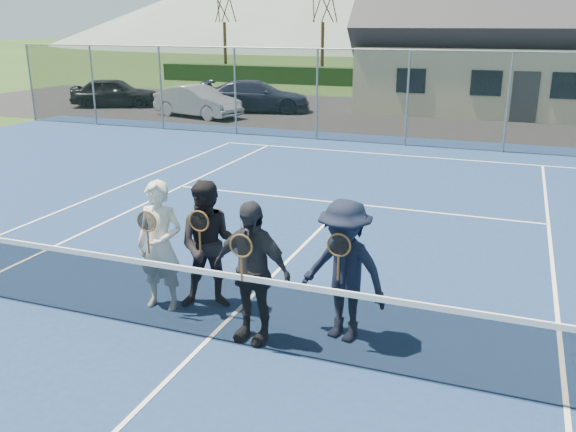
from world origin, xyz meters
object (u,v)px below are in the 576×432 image
object	(u,v)px
car_b	(198,102)
player_d	(344,271)
clubhouse	(546,18)
player_b	(210,245)
player_a	(160,246)
player_c	(251,272)
tennis_net	(208,301)
car_a	(115,92)
car_c	(257,96)

from	to	relation	value
car_b	player_d	distance (m)	19.44
clubhouse	player_b	size ratio (longest dim) A/B	8.67
car_b	player_a	xyz separation A→B (m)	(8.29, -16.15, 0.27)
player_c	car_b	bearing A→B (deg)	120.67
car_b	player_c	xyz separation A→B (m)	(9.81, -16.54, 0.27)
tennis_net	clubhouse	world-z (taller)	clubhouse
player_a	player_c	bearing A→B (deg)	-14.39
player_b	player_d	world-z (taller)	same
car_a	player_b	world-z (taller)	player_b
car_a	player_a	bearing A→B (deg)	-165.67
car_b	tennis_net	distance (m)	19.18
clubhouse	car_c	bearing A→B (deg)	-157.24
tennis_net	player_d	world-z (taller)	player_d
car_c	player_a	distance (m)	19.65
car_b	player_b	xyz separation A→B (m)	(8.91, -15.90, 0.27)
tennis_net	player_b	bearing A→B (deg)	114.89
clubhouse	player_c	bearing A→B (deg)	-98.38
clubhouse	player_d	xyz separation A→B (m)	(-2.46, -23.35, -3.07)
car_a	player_c	distance (m)	23.57
player_d	player_b	bearing A→B (deg)	173.63
car_c	clubhouse	world-z (taller)	clubhouse
player_a	player_c	size ratio (longest dim) A/B	1.00
tennis_net	player_d	size ratio (longest dim) A/B	6.49
clubhouse	player_c	xyz separation A→B (m)	(-3.50, -23.78, -3.07)
car_a	car_c	size ratio (longest dim) A/B	0.84
car_c	player_a	xyz separation A→B (m)	(6.61, -18.50, 0.24)
player_c	tennis_net	bearing A→B (deg)	-156.12
player_a	player_b	size ratio (longest dim) A/B	1.00
car_b	player_d	size ratio (longest dim) A/B	2.19
car_b	player_d	xyz separation A→B (m)	(10.86, -16.12, 0.27)
clubhouse	player_d	distance (m)	23.68
player_d	car_a	bearing A→B (deg)	132.38
car_a	tennis_net	world-z (taller)	car_a
tennis_net	player_a	world-z (taller)	player_a
player_a	player_d	bearing A→B (deg)	0.75
clubhouse	player_b	distance (m)	23.75
player_c	car_a	bearing A→B (deg)	129.80
car_b	car_c	bearing A→B (deg)	-20.97
tennis_net	player_b	size ratio (longest dim) A/B	6.49
car_b	car_c	world-z (taller)	car_c
car_c	player_d	world-z (taller)	player_d
player_d	player_a	bearing A→B (deg)	-179.25
car_b	car_a	bearing A→B (deg)	88.00
tennis_net	player_c	xyz separation A→B (m)	(0.50, 0.22, 0.38)
clubhouse	player_d	size ratio (longest dim) A/B	8.67
car_a	clubhouse	bearing A→B (deg)	-96.14
car_b	clubhouse	xyz separation A→B (m)	(13.31, 7.23, 3.34)
car_c	tennis_net	distance (m)	20.58
tennis_net	player_c	distance (m)	0.66
tennis_net	clubhouse	distance (m)	24.57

